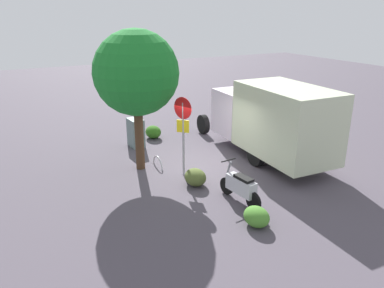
{
  "coord_description": "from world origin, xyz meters",
  "views": [
    {
      "loc": [
        -11.64,
        6.46,
        5.58
      ],
      "look_at": [
        -0.21,
        0.46,
        1.0
      ],
      "focal_mm": 35.5,
      "sensor_mm": 36.0,
      "label": 1
    }
  ],
  "objects_px": {
    "street_tree": "(136,73)",
    "bike_rack_hoop": "(158,167)",
    "stop_sign": "(183,124)",
    "utility_cabinet": "(136,133)",
    "box_truck_near": "(270,118)",
    "motorcycle": "(241,187)"
  },
  "relations": [
    {
      "from": "utility_cabinet",
      "to": "bike_rack_hoop",
      "type": "height_order",
      "value": "utility_cabinet"
    },
    {
      "from": "street_tree",
      "to": "bike_rack_hoop",
      "type": "xyz_separation_m",
      "value": [
        -0.17,
        -0.62,
        -3.52
      ]
    },
    {
      "from": "street_tree",
      "to": "motorcycle",
      "type": "bearing_deg",
      "value": -155.68
    },
    {
      "from": "street_tree",
      "to": "bike_rack_hoop",
      "type": "distance_m",
      "value": 3.58
    },
    {
      "from": "street_tree",
      "to": "bike_rack_hoop",
      "type": "relative_size",
      "value": 5.92
    },
    {
      "from": "box_truck_near",
      "to": "motorcycle",
      "type": "relative_size",
      "value": 4.03
    },
    {
      "from": "motorcycle",
      "to": "utility_cabinet",
      "type": "distance_m",
      "value": 6.38
    },
    {
      "from": "stop_sign",
      "to": "box_truck_near",
      "type": "bearing_deg",
      "value": -90.61
    },
    {
      "from": "motorcycle",
      "to": "utility_cabinet",
      "type": "bearing_deg",
      "value": 3.64
    },
    {
      "from": "stop_sign",
      "to": "bike_rack_hoop",
      "type": "height_order",
      "value": "stop_sign"
    },
    {
      "from": "bike_rack_hoop",
      "to": "box_truck_near",
      "type": "bearing_deg",
      "value": -104.65
    },
    {
      "from": "motorcycle",
      "to": "bike_rack_hoop",
      "type": "xyz_separation_m",
      "value": [
        3.75,
        1.15,
        -0.52
      ]
    },
    {
      "from": "stop_sign",
      "to": "utility_cabinet",
      "type": "distance_m",
      "value": 3.86
    },
    {
      "from": "street_tree",
      "to": "bike_rack_hoop",
      "type": "height_order",
      "value": "street_tree"
    },
    {
      "from": "utility_cabinet",
      "to": "bike_rack_hoop",
      "type": "xyz_separation_m",
      "value": [
        -2.54,
        0.07,
        -0.61
      ]
    },
    {
      "from": "street_tree",
      "to": "box_truck_near",
      "type": "bearing_deg",
      "value": -104.71
    },
    {
      "from": "motorcycle",
      "to": "stop_sign",
      "type": "relative_size",
      "value": 0.64
    },
    {
      "from": "stop_sign",
      "to": "bike_rack_hoop",
      "type": "bearing_deg",
      "value": 26.47
    },
    {
      "from": "box_truck_near",
      "to": "street_tree",
      "type": "distance_m",
      "value": 5.42
    },
    {
      "from": "stop_sign",
      "to": "bike_rack_hoop",
      "type": "relative_size",
      "value": 3.32
    },
    {
      "from": "box_truck_near",
      "to": "motorcycle",
      "type": "distance_m",
      "value": 4.25
    },
    {
      "from": "utility_cabinet",
      "to": "motorcycle",
      "type": "bearing_deg",
      "value": -170.2
    }
  ]
}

